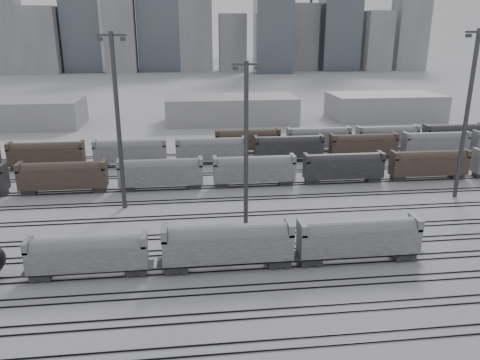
{
  "coord_description": "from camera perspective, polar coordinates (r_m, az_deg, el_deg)",
  "views": [
    {
      "loc": [
        -4.33,
        -49.58,
        27.64
      ],
      "look_at": [
        4.35,
        23.32,
        4.0
      ],
      "focal_mm": 35.0,
      "sensor_mm": 36.0,
      "label": 1
    }
  ],
  "objects": [
    {
      "name": "ground",
      "position": [
        56.93,
        -1.6,
        -11.21
      ],
      "size": [
        900.0,
        900.0,
        0.0
      ],
      "primitive_type": "plane",
      "color": "silver",
      "rests_on": "ground"
    },
    {
      "name": "warehouse_mid",
      "position": [
        147.2,
        -1.12,
        8.6
      ],
      "size": [
        40.0,
        18.0,
        8.0
      ],
      "primitive_type": "cube",
      "color": "#959598",
      "rests_on": "ground"
    },
    {
      "name": "light_mast_c",
      "position": [
        63.19,
        0.74,
        4.16
      ],
      "size": [
        3.83,
        0.61,
        23.92
      ],
      "color": "#39393B",
      "rests_on": "ground"
    },
    {
      "name": "hopper_car_a",
      "position": [
        57.46,
        -18.07,
        -8.48
      ],
      "size": [
        13.65,
        2.71,
        4.88
      ],
      "color": "black",
      "rests_on": "ground"
    },
    {
      "name": "light_mast_d",
      "position": [
        86.05,
        25.96,
        7.48
      ],
      "size": [
        4.46,
        0.71,
        27.88
      ],
      "color": "#39393B",
      "rests_on": "ground"
    },
    {
      "name": "tracks",
      "position": [
        72.65,
        -2.87,
        -4.47
      ],
      "size": [
        220.0,
        71.5,
        0.16
      ],
      "color": "black",
      "rests_on": "ground"
    },
    {
      "name": "skyline",
      "position": [
        330.0,
        -4.39,
        19.03
      ],
      "size": [
        316.0,
        22.4,
        95.0
      ],
      "color": "#9B9C9E",
      "rests_on": "ground"
    },
    {
      "name": "bg_string_mid",
      "position": [
        103.14,
        5.94,
        3.82
      ],
      "size": [
        151.0,
        3.0,
        5.6
      ],
      "color": "black",
      "rests_on": "ground"
    },
    {
      "name": "bg_string_near",
      "position": [
        86.16,
        1.73,
        1.08
      ],
      "size": [
        151.0,
        3.0,
        5.6
      ],
      "color": "gray",
      "rests_on": "ground"
    },
    {
      "name": "hopper_car_c",
      "position": [
        59.83,
        14.26,
        -6.7
      ],
      "size": [
        15.14,
        3.01,
        5.42
      ],
      "color": "black",
      "rests_on": "ground"
    },
    {
      "name": "light_mast_b",
      "position": [
        74.73,
        -14.67,
        7.19
      ],
      "size": [
        4.39,
        0.7,
        27.45
      ],
      "color": "#39393B",
      "rests_on": "ground"
    },
    {
      "name": "hopper_car_b",
      "position": [
        56.25,
        -1.48,
        -7.63
      ],
      "size": [
        15.61,
        3.1,
        5.58
      ],
      "color": "black",
      "rests_on": "ground"
    },
    {
      "name": "bg_string_far",
      "position": [
        115.54,
        13.6,
        4.93
      ],
      "size": [
        66.0,
        3.0,
        5.6
      ],
      "color": "#4F3C32",
      "rests_on": "ground"
    },
    {
      "name": "warehouse_right",
      "position": [
        160.0,
        17.21,
        8.57
      ],
      "size": [
        35.0,
        18.0,
        8.0
      ],
      "primitive_type": "cube",
      "color": "#959598",
      "rests_on": "ground"
    }
  ]
}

